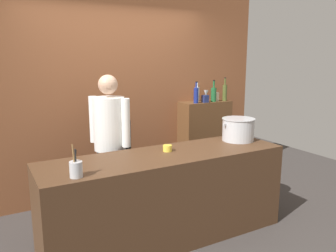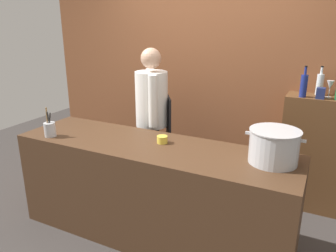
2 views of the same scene
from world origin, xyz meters
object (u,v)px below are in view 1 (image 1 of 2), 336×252
at_px(wine_bottle_cobalt, 196,95).
at_px(spice_tin_navy, 205,99).
at_px(wine_bottle_green, 214,94).
at_px(spice_tin_cream, 215,97).
at_px(utensil_crock, 76,169).
at_px(wine_bottle_clear, 197,94).
at_px(wine_bottle_olive, 225,92).
at_px(stockpot_large, 238,129).
at_px(butter_jar, 167,148).
at_px(wine_glass_wide, 206,94).
at_px(chef, 110,138).

relative_size(wine_bottle_cobalt, spice_tin_navy, 2.88).
distance_m(wine_bottle_green, spice_tin_cream, 0.11).
xyz_separation_m(utensil_crock, wine_bottle_green, (2.34, 1.34, 0.35)).
xyz_separation_m(wine_bottle_clear, wine_bottle_olive, (0.39, -0.16, 0.02)).
distance_m(wine_bottle_clear, wine_bottle_olive, 0.42).
relative_size(stockpot_large, wine_bottle_cobalt, 1.43).
bearing_deg(wine_bottle_cobalt, wine_bottle_clear, 52.61).
bearing_deg(wine_bottle_olive, wine_bottle_green, -179.68).
bearing_deg(spice_tin_navy, stockpot_large, -103.53).
bearing_deg(wine_bottle_green, wine_bottle_cobalt, -176.38).
height_order(utensil_crock, wine_bottle_clear, wine_bottle_clear).
distance_m(utensil_crock, wine_bottle_clear, 2.65).
height_order(spice_tin_cream, spice_tin_navy, spice_tin_cream).
relative_size(stockpot_large, wine_bottle_clear, 1.50).
distance_m(wine_bottle_cobalt, spice_tin_navy, 0.17).
xyz_separation_m(utensil_crock, butter_jar, (1.00, 0.31, -0.04)).
bearing_deg(wine_bottle_olive, stockpot_large, -120.59).
relative_size(wine_glass_wide, spice_tin_cream, 1.31).
relative_size(butter_jar, wine_bottle_clear, 0.33).
bearing_deg(wine_bottle_green, stockpot_large, -111.50).
bearing_deg(spice_tin_cream, wine_bottle_green, -142.66).
height_order(stockpot_large, wine_bottle_clear, wine_bottle_clear).
xyz_separation_m(utensil_crock, wine_glass_wide, (2.25, 1.41, 0.35)).
relative_size(butter_jar, wine_bottle_green, 0.30).
relative_size(wine_bottle_clear, wine_bottle_olive, 0.84).
xyz_separation_m(utensil_crock, spice_tin_navy, (2.18, 1.32, 0.29)).
height_order(wine_bottle_green, spice_tin_navy, wine_bottle_green).
xyz_separation_m(chef, wine_bottle_olive, (1.95, 0.47, 0.37)).
relative_size(stockpot_large, wine_bottle_olive, 1.26).
bearing_deg(spice_tin_navy, wine_bottle_clear, 97.22).
bearing_deg(spice_tin_navy, utensil_crock, -148.70).
height_order(wine_bottle_green, spice_tin_cream, wine_bottle_green).
bearing_deg(wine_bottle_green, utensil_crock, -150.13).
bearing_deg(wine_glass_wide, stockpot_large, -106.08).
bearing_deg(stockpot_large, wine_bottle_clear, 79.46).
distance_m(wine_bottle_green, wine_bottle_olive, 0.20).
xyz_separation_m(stockpot_large, wine_bottle_cobalt, (0.09, 1.01, 0.29)).
relative_size(wine_bottle_cobalt, spice_tin_cream, 2.39).
xyz_separation_m(wine_bottle_green, spice_tin_navy, (-0.16, -0.02, -0.06)).
bearing_deg(spice_tin_cream, wine_bottle_cobalt, -168.50).
height_order(wine_bottle_cobalt, wine_bottle_green, wine_bottle_green).
distance_m(chef, wine_bottle_cobalt, 1.54).
xyz_separation_m(wine_bottle_cobalt, wine_bottle_olive, (0.52, 0.02, 0.01)).
relative_size(chef, spice_tin_navy, 15.78).
height_order(wine_bottle_clear, wine_bottle_green, wine_bottle_green).
height_order(butter_jar, wine_bottle_cobalt, wine_bottle_cobalt).
bearing_deg(wine_bottle_olive, chef, -166.33).
height_order(utensil_crock, wine_bottle_green, wine_bottle_green).
distance_m(chef, utensil_crock, 1.05).
xyz_separation_m(wine_bottle_cobalt, wine_glass_wide, (0.23, 0.08, 0.00)).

